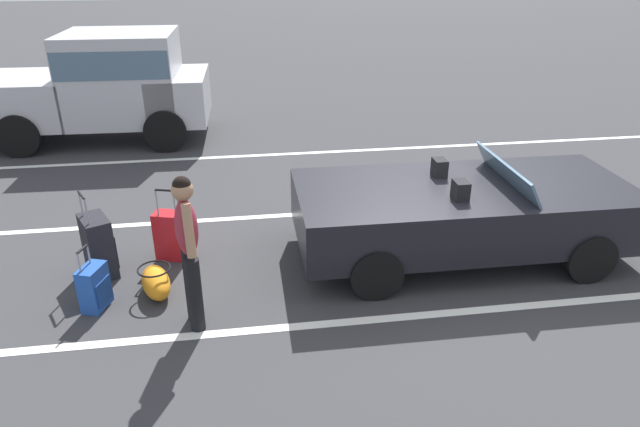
% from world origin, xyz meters
% --- Properties ---
extents(ground_plane, '(80.00, 80.00, 0.00)m').
position_xyz_m(ground_plane, '(0.00, 0.00, 0.00)').
color(ground_plane, '#333335').
extents(lot_line_near, '(18.00, 0.12, 0.01)m').
position_xyz_m(lot_line_near, '(0.00, -1.25, 0.00)').
color(lot_line_near, silver).
rests_on(lot_line_near, ground_plane).
extents(lot_line_mid, '(18.00, 0.12, 0.01)m').
position_xyz_m(lot_line_mid, '(0.00, 1.45, 0.00)').
color(lot_line_mid, silver).
rests_on(lot_line_mid, ground_plane).
extents(lot_line_far, '(18.00, 0.12, 0.01)m').
position_xyz_m(lot_line_far, '(0.00, 4.15, 0.00)').
color(lot_line_far, silver).
rests_on(lot_line_far, ground_plane).
extents(convertible_car, '(4.16, 1.87, 1.24)m').
position_xyz_m(convertible_car, '(0.21, -0.00, 0.59)').
color(convertible_car, black).
rests_on(convertible_car, ground_plane).
extents(suitcase_large_black, '(0.46, 0.55, 1.06)m').
position_xyz_m(suitcase_large_black, '(-4.41, 0.16, 0.37)').
color(suitcase_large_black, black).
rests_on(suitcase_large_black, ground_plane).
extents(suitcase_medium_bright, '(0.45, 0.34, 0.97)m').
position_xyz_m(suitcase_medium_bright, '(-3.59, 0.43, 0.31)').
color(suitcase_medium_bright, red).
rests_on(suitcase_medium_bright, ground_plane).
extents(suitcase_small_carryon, '(0.31, 0.39, 0.73)m').
position_xyz_m(suitcase_small_carryon, '(-4.32, -0.57, 0.25)').
color(suitcase_small_carryon, '#1E479E').
rests_on(suitcase_small_carryon, ground_plane).
extents(duffel_bag, '(0.46, 0.70, 0.34)m').
position_xyz_m(duffel_bag, '(-3.71, -0.40, 0.16)').
color(duffel_bag, orange).
rests_on(duffel_bag, ground_plane).
extents(traveler_person, '(0.28, 0.61, 1.65)m').
position_xyz_m(traveler_person, '(-3.24, -1.03, 0.93)').
color(traveler_person, black).
rests_on(traveler_person, ground_plane).
extents(parked_pickup_truck_near, '(5.06, 2.19, 2.10)m').
position_xyz_m(parked_pickup_truck_near, '(-5.34, 5.65, 1.11)').
color(parked_pickup_truck_near, '#B2B2B7').
rests_on(parked_pickup_truck_near, ground_plane).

